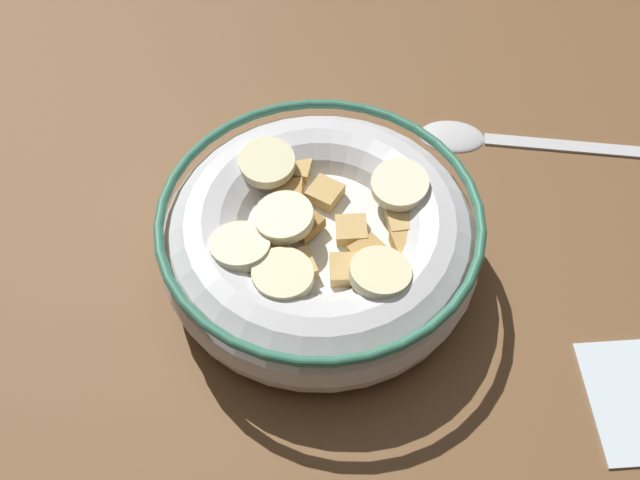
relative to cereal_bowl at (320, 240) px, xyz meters
The scene contains 3 objects.
ground_plane 4.03cm from the cereal_bowl, 66.92° to the right, with size 114.85×114.85×2.00cm, color brown.
cereal_bowl is the anchor object (origin of this frame).
spoon 16.11cm from the cereal_bowl, 129.15° to the right, with size 15.66×3.14×0.80cm.
Camera 1 is at (-3.33, 28.01, 42.03)cm, focal length 44.88 mm.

